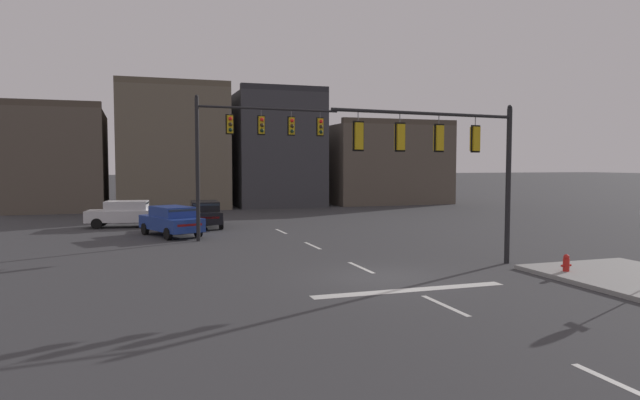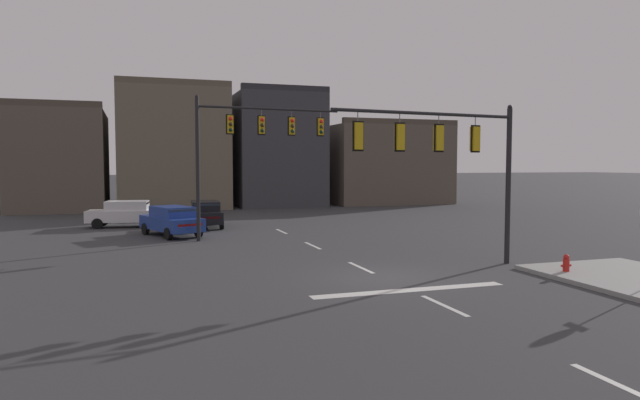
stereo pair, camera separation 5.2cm
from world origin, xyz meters
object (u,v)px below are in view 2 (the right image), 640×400
object	(u,v)px
signal_mast_far_side	(248,138)
car_lot_middle	(126,213)
fire_hydrant	(566,266)
car_lot_nearside	(205,213)
signal_mast_near_side	(451,150)
car_lot_farside	(172,220)

from	to	relation	value
signal_mast_far_side	car_lot_middle	bearing A→B (deg)	128.72
car_lot_middle	fire_hydrant	distance (m)	25.58
signal_mast_far_side	car_lot_nearside	size ratio (longest dim) A/B	1.71
signal_mast_near_side	car_lot_farside	bearing A→B (deg)	125.14
signal_mast_near_side	car_lot_nearside	bearing A→B (deg)	112.47
car_lot_middle	fire_hydrant	bearing A→B (deg)	-54.78
signal_mast_far_side	fire_hydrant	world-z (taller)	signal_mast_far_side
car_lot_nearside	car_lot_middle	world-z (taller)	same
fire_hydrant	signal_mast_near_side	bearing A→B (deg)	142.49
signal_mast_near_side	car_lot_nearside	world-z (taller)	signal_mast_near_side
signal_mast_near_side	car_lot_farside	distance (m)	16.30
signal_mast_near_side	car_lot_farside	size ratio (longest dim) A/B	1.62
fire_hydrant	car_lot_middle	bearing A→B (deg)	125.22
car_lot_nearside	fire_hydrant	bearing A→B (deg)	-62.24
signal_mast_near_side	car_lot_nearside	xyz separation A→B (m)	(-6.93, 16.76, -3.52)
signal_mast_near_side	fire_hydrant	bearing A→B (deg)	-37.51
car_lot_farside	fire_hydrant	size ratio (longest dim) A/B	6.34
car_lot_farside	signal_mast_far_side	bearing A→B (deg)	-31.05
car_lot_nearside	car_lot_middle	size ratio (longest dim) A/B	0.98
signal_mast_near_side	car_lot_middle	bearing A→B (deg)	122.10
signal_mast_near_side	car_lot_middle	distance (m)	22.08
car_lot_nearside	signal_mast_far_side	bearing A→B (deg)	-75.70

